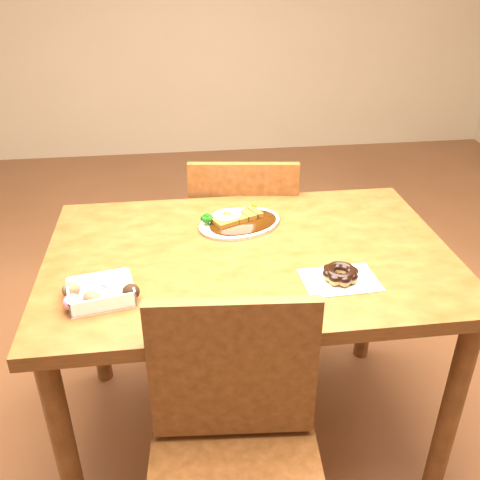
{
  "coord_description": "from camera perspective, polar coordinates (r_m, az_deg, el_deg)",
  "views": [
    {
      "loc": [
        -0.21,
        -1.36,
        1.55
      ],
      "look_at": [
        -0.03,
        -0.03,
        0.81
      ],
      "focal_mm": 40.0,
      "sensor_mm": 36.0,
      "label": 1
    }
  ],
  "objects": [
    {
      "name": "katsu_curry_plate",
      "position": [
        1.73,
        -0.22,
        2.02
      ],
      "size": [
        0.32,
        0.28,
        0.05
      ],
      "rotation": [
        0.0,
        0.0,
        0.38
      ],
      "color": "white",
      "rests_on": "table"
    },
    {
      "name": "table",
      "position": [
        1.64,
        1.0,
        -4.2
      ],
      "size": [
        1.2,
        0.8,
        0.75
      ],
      "color": "#48270E",
      "rests_on": "ground"
    },
    {
      "name": "donut_box",
      "position": [
        1.42,
        -14.77,
        -5.4
      ],
      "size": [
        0.2,
        0.16,
        0.05
      ],
      "rotation": [
        0.0,
        0.0,
        0.19
      ],
      "color": "white",
      "rests_on": "table"
    },
    {
      "name": "chair_near",
      "position": [
        1.36,
        -0.46,
        -23.28
      ],
      "size": [
        0.45,
        0.45,
        0.87
      ],
      "rotation": [
        0.0,
        0.0,
        -0.08
      ],
      "color": "#48270E",
      "rests_on": "ground"
    },
    {
      "name": "pon_de_ring",
      "position": [
        1.47,
        10.65,
        -3.6
      ],
      "size": [
        0.21,
        0.15,
        0.04
      ],
      "rotation": [
        0.0,
        0.0,
        0.05
      ],
      "color": "silver",
      "rests_on": "table"
    },
    {
      "name": "chair_far",
      "position": [
        2.19,
        0.33,
        -0.26
      ],
      "size": [
        0.47,
        0.47,
        0.87
      ],
      "rotation": [
        0.0,
        0.0,
        3.01
      ],
      "color": "#48270E",
      "rests_on": "ground"
    },
    {
      "name": "ground",
      "position": [
        2.07,
        0.84,
        -19.42
      ],
      "size": [
        6.0,
        6.0,
        0.0
      ],
      "primitive_type": "plane",
      "color": "brown",
      "rests_on": "ground"
    }
  ]
}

